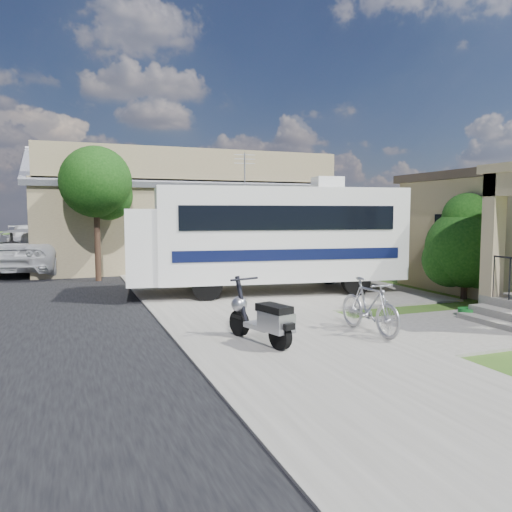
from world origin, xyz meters
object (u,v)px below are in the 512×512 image
object	(u,v)px
scooter	(263,319)
van	(33,241)
motorhome	(268,235)
pickup_truck	(32,250)
bicycle	(369,309)
garden_hose	(468,314)
shrub	(466,245)

from	to	relation	value
scooter	van	distance (m)	21.76
motorhome	scooter	distance (m)	5.98
van	scooter	bearing A→B (deg)	-85.83
scooter	pickup_truck	size ratio (longest dim) A/B	0.27
motorhome	bicycle	size ratio (longest dim) A/B	4.62
scooter	garden_hose	world-z (taller)	scooter
motorhome	scooter	bearing A→B (deg)	-105.15
scooter	pickup_truck	xyz separation A→B (m)	(-4.46, 13.48, 0.36)
motorhome	bicycle	distance (m)	5.52
bicycle	shrub	bearing A→B (deg)	24.66
motorhome	bicycle	world-z (taller)	motorhome
shrub	garden_hose	size ratio (longest dim) A/B	6.92
pickup_truck	garden_hose	bearing A→B (deg)	137.59
pickup_truck	garden_hose	distance (m)	16.08
motorhome	shrub	xyz separation A→B (m)	(4.68, -2.73, -0.24)
scooter	bicycle	xyz separation A→B (m)	(2.16, -0.00, 0.02)
bicycle	van	bearing A→B (deg)	104.11
scooter	bicycle	distance (m)	2.16
motorhome	bicycle	bearing A→B (deg)	-83.46
shrub	scooter	bearing A→B (deg)	-159.15
motorhome	pickup_truck	xyz separation A→B (m)	(-6.76, 8.09, -0.85)
bicycle	garden_hose	bearing A→B (deg)	7.40
pickup_truck	van	bearing A→B (deg)	-76.02
motorhome	pickup_truck	size ratio (longest dim) A/B	1.30
bicycle	pickup_truck	size ratio (longest dim) A/B	0.28
pickup_truck	garden_hose	size ratio (longest dim) A/B	14.91
scooter	garden_hose	xyz separation A→B (m)	(5.16, 0.62, -0.41)
shrub	van	world-z (taller)	shrub
motorhome	van	distance (m)	17.39
shrub	motorhome	bearing A→B (deg)	149.76
shrub	scooter	xyz separation A→B (m)	(-6.98, -2.66, -0.97)
van	garden_hose	size ratio (longest dim) A/B	13.89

